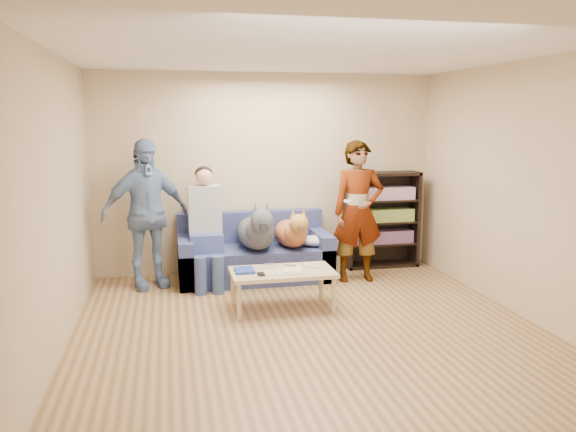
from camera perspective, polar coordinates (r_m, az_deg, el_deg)
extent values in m
plane|color=brown|center=(5.35, 2.76, -12.29)|extent=(5.00, 5.00, 0.00)
plane|color=white|center=(4.99, 3.02, 16.57)|extent=(5.00, 5.00, 0.00)
plane|color=tan|center=(7.43, -2.11, 4.36)|extent=(4.50, 0.00, 4.50)
plane|color=tan|center=(2.72, 16.67, -5.93)|extent=(4.50, 0.00, 4.50)
plane|color=tan|center=(4.93, -23.26, 0.70)|extent=(0.00, 5.00, 5.00)
plane|color=tan|center=(5.99, 24.17, 2.14)|extent=(0.00, 5.00, 5.00)
ellipsoid|color=#B7B8BC|center=(7.11, 2.73, -2.51)|extent=(0.37, 0.31, 0.13)
imported|color=gray|center=(7.01, 7.14, 0.45)|extent=(0.66, 0.45, 1.75)
imported|color=#7C9AC7|center=(6.88, -14.29, 0.21)|extent=(1.14, 0.78, 1.79)
cube|color=white|center=(6.73, 6.12, 1.49)|extent=(0.07, 0.13, 0.03)
cube|color=#1B3299|center=(5.98, -4.45, -5.51)|extent=(0.20, 0.26, 0.03)
cube|color=beige|center=(5.91, 0.09, -5.71)|extent=(0.26, 0.20, 0.02)
cube|color=beige|center=(5.93, 0.34, -5.52)|extent=(0.22, 0.17, 0.01)
cube|color=silver|center=(6.08, -1.92, -5.09)|extent=(0.11, 0.06, 0.05)
cube|color=silver|center=(6.15, 1.80, -5.03)|extent=(0.04, 0.13, 0.03)
cube|color=white|center=(6.09, 2.71, -5.18)|extent=(0.09, 0.06, 0.03)
cylinder|color=silver|center=(6.02, 1.33, -5.41)|extent=(0.07, 0.07, 0.02)
cylinder|color=white|center=(6.09, 1.16, -5.21)|extent=(0.07, 0.07, 0.02)
cylinder|color=orange|center=(5.84, -0.46, -5.94)|extent=(0.13, 0.06, 0.01)
cylinder|color=black|center=(6.19, 0.18, -5.02)|extent=(0.13, 0.08, 0.01)
cube|color=black|center=(5.84, -2.76, -5.92)|extent=(0.07, 0.12, 0.02)
cube|color=#515B93|center=(7.15, -3.40, -4.77)|extent=(1.90, 0.85, 0.42)
cube|color=#515B93|center=(7.38, -3.83, -1.04)|extent=(1.90, 0.18, 0.40)
cube|color=#515B93|center=(7.05, -10.35, -4.44)|extent=(0.18, 0.85, 0.58)
cube|color=#515B93|center=(7.30, 3.29, -3.80)|extent=(0.18, 0.85, 0.58)
cube|color=#434D94|center=(6.93, -8.31, -2.60)|extent=(0.40, 0.38, 0.22)
cylinder|color=#3C4D84|center=(6.60, -8.86, -6.13)|extent=(0.14, 0.14, 0.47)
cylinder|color=#3C4985|center=(6.61, -7.12, -6.05)|extent=(0.14, 0.14, 0.47)
cube|color=#AEAEB3|center=(6.96, -8.45, 0.71)|extent=(0.40, 0.24, 0.58)
sphere|color=#DC9984|center=(6.90, -8.53, 3.99)|extent=(0.21, 0.21, 0.21)
ellipsoid|color=black|center=(6.93, -8.56, 4.26)|extent=(0.22, 0.22, 0.19)
ellipsoid|color=#4C4F56|center=(6.99, -3.33, -1.72)|extent=(0.44, 0.92, 0.39)
sphere|color=#45474E|center=(6.65, -2.91, -1.52)|extent=(0.33, 0.33, 0.33)
sphere|color=#54575F|center=(6.45, -2.68, -0.48)|extent=(0.27, 0.27, 0.27)
cube|color=black|center=(6.34, -2.49, -1.02)|extent=(0.08, 0.13, 0.08)
cone|color=#50535B|center=(6.44, -3.33, 0.77)|extent=(0.08, 0.08, 0.13)
cone|color=#50535B|center=(6.47, -2.12, 0.81)|extent=(0.08, 0.08, 0.13)
cylinder|color=#4E4E58|center=(7.41, -3.84, -1.36)|extent=(0.05, 0.30, 0.18)
ellipsoid|color=#BE643A|center=(7.09, 0.25, -1.77)|extent=(0.38, 0.79, 0.33)
sphere|color=#C26C3B|center=(6.79, 0.79, -1.63)|extent=(0.28, 0.28, 0.28)
sphere|color=#B98738|center=(6.61, 1.11, -0.80)|extent=(0.23, 0.23, 0.23)
cube|color=#52331C|center=(6.51, 1.34, -1.26)|extent=(0.07, 0.11, 0.07)
cone|color=#B67B37|center=(6.60, 0.53, 0.24)|extent=(0.07, 0.07, 0.11)
cone|color=#BD6A39|center=(6.63, 1.60, 0.28)|extent=(0.07, 0.07, 0.11)
cylinder|color=#C1603B|center=(7.47, -0.39, -1.42)|extent=(0.04, 0.26, 0.15)
cube|color=tan|center=(6.00, -0.58, -5.74)|extent=(1.10, 0.60, 0.04)
cylinder|color=tan|center=(5.75, -5.01, -8.67)|extent=(0.05, 0.05, 0.38)
cylinder|color=tan|center=(5.95, 4.68, -8.03)|extent=(0.05, 0.05, 0.38)
cylinder|color=tan|center=(6.23, -5.59, -7.23)|extent=(0.05, 0.05, 0.38)
cylinder|color=#CFBA7F|center=(6.41, 3.39, -6.69)|extent=(0.05, 0.05, 0.38)
cube|color=black|center=(7.61, 6.12, -0.51)|extent=(0.04, 0.34, 1.30)
cube|color=black|center=(7.96, 12.70, -0.23)|extent=(0.04, 0.34, 1.30)
cube|color=black|center=(7.68, 9.62, 4.26)|extent=(1.00, 0.34, 0.04)
cube|color=black|center=(7.91, 9.36, -4.86)|extent=(1.00, 0.34, 0.04)
cube|color=black|center=(7.92, 9.06, -0.17)|extent=(1.00, 0.02, 1.30)
cube|color=black|center=(7.84, 9.42, -2.74)|extent=(0.94, 0.32, 0.03)
cube|color=black|center=(7.78, 9.48, -0.59)|extent=(0.94, 0.32, 0.02)
cube|color=black|center=(7.73, 9.54, 1.60)|extent=(0.94, 0.32, 0.02)
cube|color=#B23333|center=(7.80, 9.49, -2.08)|extent=(0.84, 0.24, 0.17)
cube|color=gold|center=(7.74, 9.56, 0.10)|extent=(0.84, 0.24, 0.17)
cube|color=#994C99|center=(7.70, 9.62, 2.30)|extent=(0.84, 0.24, 0.17)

